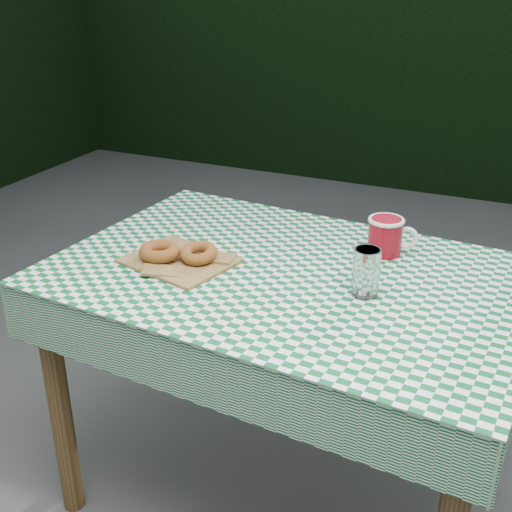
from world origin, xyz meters
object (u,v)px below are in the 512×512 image
Objects in this scene: paper_bag at (179,260)px; coffee_mug at (385,236)px; table at (286,394)px; drinking_glass at (366,272)px.

coffee_mug reaches higher than paper_bag.
paper_bag reaches higher than table.
coffee_mug is at bearing 29.92° from paper_bag.
table is 6.54× the size of coffee_mug.
paper_bag is at bearing -161.89° from table.
paper_bag is 1.48× the size of coffee_mug.
table is 0.49m from drinking_glass.
coffee_mug reaches higher than table.
drinking_glass is (0.21, -0.04, 0.44)m from table.
coffee_mug is (0.19, 0.21, 0.43)m from table.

